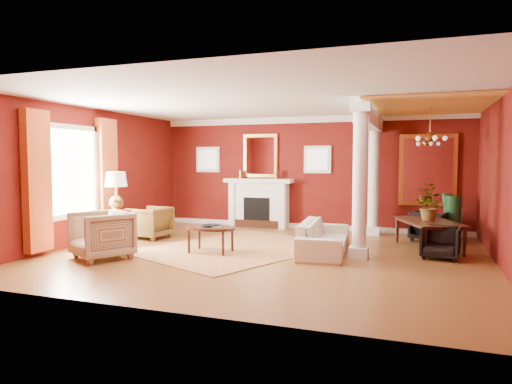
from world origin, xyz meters
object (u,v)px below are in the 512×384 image
at_px(sofa, 324,232).
at_px(dining_table, 430,227).
at_px(armchair_stripe, 101,233).
at_px(side_table, 116,196).
at_px(coffee_table, 211,229).
at_px(armchair_leopard, 150,221).

xyz_separation_m(sofa, dining_table, (1.92, 1.10, 0.04)).
bearing_deg(armchair_stripe, dining_table, 57.90).
bearing_deg(side_table, sofa, 8.36).
xyz_separation_m(armchair_stripe, coffee_table, (1.64, 1.13, -0.01)).
xyz_separation_m(coffee_table, dining_table, (3.98, 1.83, -0.01)).
xyz_separation_m(sofa, armchair_stripe, (-3.69, -1.86, 0.06)).
bearing_deg(coffee_table, dining_table, 24.66).
distance_m(side_table, dining_table, 6.46).
height_order(sofa, armchair_stripe, armchair_stripe).
bearing_deg(coffee_table, side_table, 177.54).
distance_m(sofa, side_table, 4.36).
distance_m(armchair_leopard, coffee_table, 2.26).
bearing_deg(sofa, coffee_table, 104.42).
xyz_separation_m(sofa, side_table, (-4.27, -0.63, 0.63)).
height_order(sofa, side_table, side_table).
height_order(side_table, dining_table, side_table).
distance_m(armchair_leopard, dining_table, 6.04).
distance_m(armchair_leopard, side_table, 1.15).
distance_m(armchair_stripe, dining_table, 6.35).
relative_size(sofa, armchair_leopard, 2.64).
bearing_deg(armchair_stripe, sofa, 56.80).
xyz_separation_m(armchair_leopard, coffee_table, (2.01, -1.03, 0.07)).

